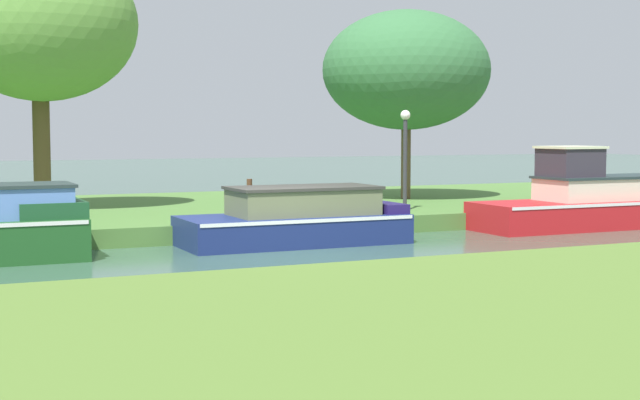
# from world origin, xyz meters

# --- Properties ---
(ground_plane) EXTENTS (120.00, 120.00, 0.00)m
(ground_plane) POSITION_xyz_m (0.00, 0.00, 0.00)
(ground_plane) COLOR #3B5D4B
(riverbank_far) EXTENTS (72.00, 10.00, 0.40)m
(riverbank_far) POSITION_xyz_m (0.00, 7.00, 0.20)
(riverbank_far) COLOR #4C7735
(riverbank_far) RESTS_ON ground_plane
(riverbank_near) EXTENTS (72.00, 10.00, 0.40)m
(riverbank_near) POSITION_xyz_m (0.00, -9.00, 0.20)
(riverbank_near) COLOR #54742D
(riverbank_near) RESTS_ON ground_plane
(navy_barge) EXTENTS (4.67, 1.93, 1.20)m
(navy_barge) POSITION_xyz_m (0.82, 1.20, 0.51)
(navy_barge) COLOR navy
(navy_barge) RESTS_ON ground_plane
(red_cruiser) EXTENTS (7.23, 1.83, 1.98)m
(red_cruiser) POSITION_xyz_m (9.14, 1.20, 0.60)
(red_cruiser) COLOR red
(red_cruiser) RESTS_ON ground_plane
(willow_tree_centre) EXTENTS (4.65, 3.72, 6.46)m
(willow_tree_centre) POSITION_xyz_m (-3.49, 6.82, 4.93)
(willow_tree_centre) COLOR brown
(willow_tree_centre) RESTS_ON riverbank_far
(willow_tree_right) EXTENTS (4.86, 4.53, 5.37)m
(willow_tree_right) POSITION_xyz_m (6.53, 6.66, 4.07)
(willow_tree_right) COLOR brown
(willow_tree_right) RESTS_ON riverbank_far
(lamp_post) EXTENTS (0.24, 0.24, 2.45)m
(lamp_post) POSITION_xyz_m (4.52, 3.21, 1.98)
(lamp_post) COLOR #333338
(lamp_post) RESTS_ON riverbank_far
(mooring_post_near) EXTENTS (0.12, 0.12, 0.90)m
(mooring_post_near) POSITION_xyz_m (0.28, 2.63, 0.85)
(mooring_post_near) COLOR #50331F
(mooring_post_near) RESTS_ON riverbank_far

